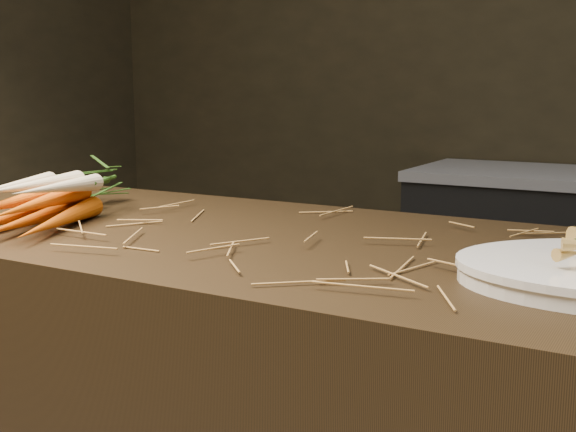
{
  "coord_description": "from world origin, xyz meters",
  "views": [
    {
      "loc": [
        0.4,
        -0.76,
        1.15
      ],
      "look_at": [
        -0.15,
        0.19,
        0.96
      ],
      "focal_mm": 45.0,
      "sensor_mm": 36.0,
      "label": 1
    }
  ],
  "objects": [
    {
      "name": "root_veg_bunch",
      "position": [
        -0.69,
        0.29,
        0.95
      ],
      "size": [
        0.35,
        0.6,
        0.11
      ],
      "rotation": [
        0.0,
        0.0,
        0.3
      ],
      "color": "#C74005",
      "rests_on": "main_counter"
    },
    {
      "name": "straw_bedding",
      "position": [
        0.0,
        0.3,
        0.91
      ],
      "size": [
        1.4,
        0.6,
        0.02
      ],
      "primitive_type": null,
      "color": "olive",
      "rests_on": "main_counter"
    }
  ]
}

